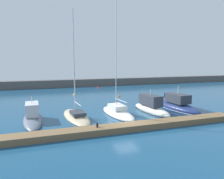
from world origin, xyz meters
TOP-DOWN VIEW (x-y plane):
  - ground_plane at (0.00, 0.00)m, footprint 120.00×120.00m
  - dock_pier at (0.00, -1.35)m, footprint 24.39×1.66m
  - breakwater_seawall at (0.00, 35.55)m, footprint 108.00×2.19m
  - motorboat_slate_nearest at (-9.51, 5.02)m, footprint 2.42×8.41m
  - sailboat_sand_second at (-4.61, 4.56)m, footprint 3.32×8.32m
  - sailboat_white_third at (0.63, 4.39)m, footprint 3.23×7.79m
  - motorboat_ivory_fourth at (5.34, 4.30)m, footprint 2.69×7.50m
  - motorboat_navy_fifth at (9.87, 5.00)m, footprint 3.47×9.07m
  - mooring_buoy_red at (5.07, 30.80)m, footprint 0.66×0.66m
  - mooring_buoy_orange at (5.54, 17.04)m, footprint 0.51×0.51m
  - mooring_buoy_yellow at (-2.29, 22.02)m, footprint 0.63×0.63m
  - dock_bollard at (-3.51, -1.35)m, footprint 0.20×0.20m

SIDE VIEW (x-z plane):
  - ground_plane at x=0.00m, z-range 0.00..0.00m
  - mooring_buoy_red at x=5.07m, z-range -0.33..0.33m
  - mooring_buoy_orange at x=5.54m, z-range -0.25..0.25m
  - mooring_buoy_yellow at x=-2.29m, z-range -0.32..0.32m
  - sailboat_sand_second at x=-4.61m, z-range -6.38..6.73m
  - sailboat_white_third at x=0.63m, z-range -7.63..8.16m
  - dock_pier at x=0.00m, z-range 0.00..0.59m
  - motorboat_slate_nearest at x=-9.51m, z-range -1.11..2.04m
  - motorboat_navy_fifth at x=9.87m, z-range -1.33..2.37m
  - motorboat_ivory_fourth at x=5.34m, z-range -1.02..2.42m
  - dock_bollard at x=-3.51m, z-range 0.59..1.03m
  - breakwater_seawall at x=0.00m, z-range 0.00..1.94m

